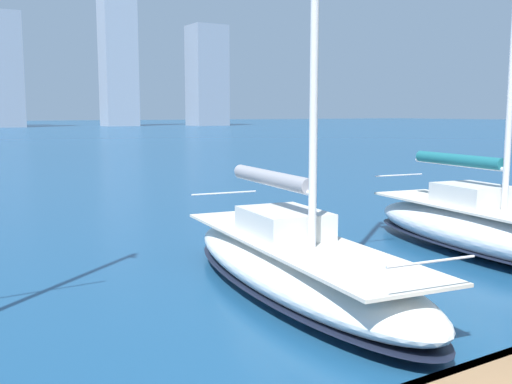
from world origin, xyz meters
name	(u,v)px	position (x,y,z in m)	size (l,w,h in m)	color
sailboat_teal	(484,226)	(-7.68, -6.70, 0.74)	(3.71, 8.72, 12.88)	silver
sailboat_grey	(295,261)	(-1.40, -6.54, 0.67)	(3.61, 9.19, 12.17)	white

